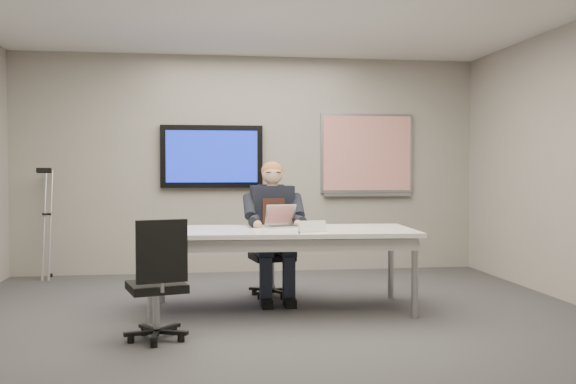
{
  "coord_description": "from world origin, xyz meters",
  "views": [
    {
      "loc": [
        -0.69,
        -5.32,
        1.33
      ],
      "look_at": [
        0.18,
        0.76,
        1.12
      ],
      "focal_mm": 40.0,
      "sensor_mm": 36.0,
      "label": 1
    }
  ],
  "objects": [
    {
      "name": "floor",
      "position": [
        0.0,
        0.0,
        0.0
      ],
      "size": [
        6.0,
        6.0,
        0.02
      ],
      "primitive_type": "cube",
      "color": "#353538",
      "rests_on": "ground"
    },
    {
      "name": "wall_back",
      "position": [
        0.0,
        3.0,
        1.4
      ],
      "size": [
        6.0,
        0.02,
        2.8
      ],
      "primitive_type": "cube",
      "color": "gray",
      "rests_on": "ground"
    },
    {
      "name": "wall_front",
      "position": [
        0.0,
        -3.0,
        1.4
      ],
      "size": [
        6.0,
        0.02,
        2.8
      ],
      "primitive_type": "cube",
      "color": "gray",
      "rests_on": "ground"
    },
    {
      "name": "conference_table",
      "position": [
        0.1,
        0.66,
        0.68
      ],
      "size": [
        2.55,
        1.18,
        0.77
      ],
      "rotation": [
        0.0,
        0.0,
        -0.06
      ],
      "color": "white",
      "rests_on": "ground"
    },
    {
      "name": "tv_display",
      "position": [
        -0.5,
        2.95,
        1.5
      ],
      "size": [
        1.3,
        0.09,
        0.8
      ],
      "color": "black",
      "rests_on": "wall_back"
    },
    {
      "name": "whiteboard",
      "position": [
        1.55,
        2.97,
        1.53
      ],
      "size": [
        1.25,
        0.08,
        1.1
      ],
      "color": "#93959B",
      "rests_on": "wall_back"
    },
    {
      "name": "office_chair_far",
      "position": [
        0.08,
        1.37,
        0.3
      ],
      "size": [
        0.52,
        0.52,
        0.95
      ],
      "rotation": [
        0.0,
        0.0,
        0.17
      ],
      "color": "black",
      "rests_on": "ground"
    },
    {
      "name": "office_chair_near",
      "position": [
        -0.99,
        -0.31,
        0.3
      ],
      "size": [
        0.56,
        0.56,
        0.96
      ],
      "rotation": [
        0.0,
        0.0,
        3.41
      ],
      "color": "black",
      "rests_on": "ground"
    },
    {
      "name": "seated_person",
      "position": [
        0.09,
        1.12,
        0.57
      ],
      "size": [
        0.45,
        0.77,
        1.42
      ],
      "rotation": [
        0.0,
        0.0,
        0.05
      ],
      "color": "#202535",
      "rests_on": "office_chair_far"
    },
    {
      "name": "crutch",
      "position": [
        -2.49,
        2.78,
        0.69
      ],
      "size": [
        0.3,
        0.67,
        1.43
      ],
      "primitive_type": null,
      "rotation": [
        -0.21,
        0.0,
        -0.19
      ],
      "color": "#ACAEB3",
      "rests_on": "ground"
    },
    {
      "name": "laptop",
      "position": [
        0.13,
        0.88,
        0.82
      ],
      "size": [
        0.35,
        0.35,
        0.22
      ],
      "rotation": [
        0.0,
        0.0,
        0.21
      ],
      "color": "#B0B0B3",
      "rests_on": "conference_table"
    },
    {
      "name": "name_tent",
      "position": [
        0.34,
        0.37,
        0.82
      ],
      "size": [
        0.26,
        0.12,
        0.1
      ],
      "primitive_type": null,
      "rotation": [
        0.0,
        0.0,
        0.21
      ],
      "color": "white",
      "rests_on": "conference_table"
    },
    {
      "name": "pen",
      "position": [
        0.2,
        0.26,
        0.78
      ],
      "size": [
        0.02,
        0.14,
        0.01
      ],
      "primitive_type": "cylinder",
      "rotation": [
        0.0,
        1.57,
        1.5
      ],
      "color": "black",
      "rests_on": "conference_table"
    }
  ]
}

